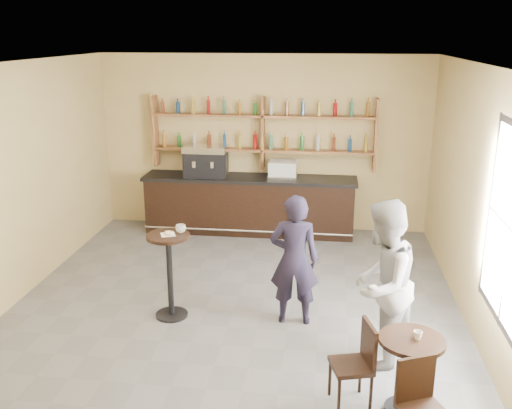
# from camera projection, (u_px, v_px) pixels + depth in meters

# --- Properties ---
(floor) EXTENTS (7.00, 7.00, 0.00)m
(floor) POSITION_uv_depth(u_px,v_px,m) (234.00, 311.00, 7.60)
(floor) COLOR slate
(floor) RESTS_ON ground
(ceiling) EXTENTS (7.00, 7.00, 0.00)m
(ceiling) POSITION_uv_depth(u_px,v_px,m) (230.00, 65.00, 6.67)
(ceiling) COLOR white
(ceiling) RESTS_ON wall_back
(wall_back) EXTENTS (7.00, 0.00, 7.00)m
(wall_back) POSITION_uv_depth(u_px,v_px,m) (264.00, 143.00, 10.46)
(wall_back) COLOR tan
(wall_back) RESTS_ON floor
(wall_front) EXTENTS (7.00, 0.00, 7.00)m
(wall_front) POSITION_uv_depth(u_px,v_px,m) (145.00, 339.00, 3.82)
(wall_front) COLOR tan
(wall_front) RESTS_ON floor
(wall_left) EXTENTS (0.00, 7.00, 7.00)m
(wall_left) POSITION_uv_depth(u_px,v_px,m) (8.00, 188.00, 7.50)
(wall_left) COLOR tan
(wall_left) RESTS_ON floor
(wall_right) EXTENTS (0.00, 7.00, 7.00)m
(wall_right) POSITION_uv_depth(u_px,v_px,m) (481.00, 205.00, 6.77)
(wall_right) COLOR tan
(wall_right) RESTS_ON floor
(window_pane) EXTENTS (0.00, 2.00, 2.00)m
(window_pane) POSITION_uv_depth(u_px,v_px,m) (512.00, 230.00, 5.61)
(window_pane) COLOR white
(window_pane) RESTS_ON wall_right
(window_frame) EXTENTS (0.04, 1.70, 2.10)m
(window_frame) POSITION_uv_depth(u_px,v_px,m) (511.00, 230.00, 5.61)
(window_frame) COLOR black
(window_frame) RESTS_ON wall_right
(shelf_unit) EXTENTS (4.00, 0.26, 1.40)m
(shelf_unit) POSITION_uv_depth(u_px,v_px,m) (263.00, 133.00, 10.27)
(shelf_unit) COLOR brown
(shelf_unit) RESTS_ON wall_back
(liquor_bottles) EXTENTS (3.68, 0.10, 1.00)m
(liquor_bottles) POSITION_uv_depth(u_px,v_px,m) (263.00, 124.00, 10.22)
(liquor_bottles) COLOR #8C5919
(liquor_bottles) RESTS_ON shelf_unit
(bar_counter) EXTENTS (3.86, 0.75, 1.05)m
(bar_counter) POSITION_uv_depth(u_px,v_px,m) (250.00, 204.00, 10.47)
(bar_counter) COLOR black
(bar_counter) RESTS_ON floor
(espresso_machine) EXTENTS (0.81, 0.56, 0.55)m
(espresso_machine) POSITION_uv_depth(u_px,v_px,m) (206.00, 161.00, 10.33)
(espresso_machine) COLOR black
(espresso_machine) RESTS_ON bar_counter
(pastry_case) EXTENTS (0.54, 0.45, 0.31)m
(pastry_case) POSITION_uv_depth(u_px,v_px,m) (283.00, 170.00, 10.20)
(pastry_case) COLOR silver
(pastry_case) RESTS_ON bar_counter
(pedestal_table) EXTENTS (0.58, 0.58, 1.13)m
(pedestal_table) POSITION_uv_depth(u_px,v_px,m) (170.00, 276.00, 7.31)
(pedestal_table) COLOR black
(pedestal_table) RESTS_ON floor
(napkin) EXTENTS (0.23, 0.23, 0.00)m
(napkin) POSITION_uv_depth(u_px,v_px,m) (168.00, 235.00, 7.14)
(napkin) COLOR white
(napkin) RESTS_ON pedestal_table
(donut) EXTENTS (0.15, 0.15, 0.04)m
(donut) POSITION_uv_depth(u_px,v_px,m) (168.00, 233.00, 7.13)
(donut) COLOR #BC8145
(donut) RESTS_ON napkin
(cup_pedestal) EXTENTS (0.16, 0.16, 0.10)m
(cup_pedestal) POSITION_uv_depth(u_px,v_px,m) (181.00, 229.00, 7.21)
(cup_pedestal) COLOR white
(cup_pedestal) RESTS_ON pedestal_table
(man_main) EXTENTS (0.63, 0.42, 1.69)m
(man_main) POSITION_uv_depth(u_px,v_px,m) (294.00, 260.00, 7.10)
(man_main) COLOR black
(man_main) RESTS_ON floor
(cafe_table) EXTENTS (0.73, 0.73, 0.80)m
(cafe_table) POSITION_uv_depth(u_px,v_px,m) (409.00, 375.00, 5.49)
(cafe_table) COLOR black
(cafe_table) RESTS_ON floor
(cup_cafe) EXTENTS (0.11, 0.11, 0.08)m
(cup_cafe) POSITION_uv_depth(u_px,v_px,m) (418.00, 335.00, 5.36)
(cup_cafe) COLOR white
(cup_cafe) RESTS_ON cafe_table
(chair_west) EXTENTS (0.47, 0.47, 0.87)m
(chair_west) POSITION_uv_depth(u_px,v_px,m) (351.00, 365.00, 5.59)
(chair_west) COLOR black
(chair_west) RESTS_ON floor
(patron_second) EXTENTS (1.05, 1.14, 1.89)m
(patron_second) POSITION_uv_depth(u_px,v_px,m) (381.00, 284.00, 6.18)
(patron_second) COLOR gray
(patron_second) RESTS_ON floor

